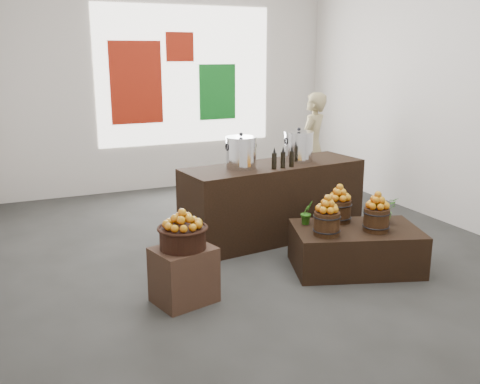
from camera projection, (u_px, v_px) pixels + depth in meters
name	position (u px, v px, depth m)	size (l,w,h in m)	color
ground	(254.00, 247.00, 6.82)	(7.00, 7.00, 0.00)	#343532
back_wall	(169.00, 76.00, 9.41)	(6.00, 0.04, 4.00)	beige
back_opening	(186.00, 76.00, 9.51)	(3.20, 0.02, 2.40)	white
deco_red_left	(136.00, 83.00, 9.17)	(0.90, 0.04, 1.40)	maroon
deco_green_right	(217.00, 92.00, 9.81)	(0.70, 0.04, 1.00)	#10681C
deco_red_upper	(180.00, 47.00, 9.33)	(0.50, 0.04, 0.50)	maroon
crate	(184.00, 275.00, 5.26)	(0.56, 0.46, 0.56)	#4D3224
wicker_basket	(183.00, 238.00, 5.17)	(0.45, 0.45, 0.20)	black
apples_in_basket	(182.00, 219.00, 5.12)	(0.35, 0.35, 0.19)	#A81905
display_table	(355.00, 248.00, 6.08)	(1.40, 0.86, 0.48)	black
apple_bucket_front_left	(327.00, 224.00, 5.77)	(0.28, 0.28, 0.26)	#351E0E
apples_in_bucket_front_left	(328.00, 204.00, 5.71)	(0.21, 0.21, 0.19)	#A81905
apple_bucket_front_right	(376.00, 220.00, 5.90)	(0.28, 0.28, 0.26)	#351E0E
apples_in_bucket_front_right	(378.00, 200.00, 5.85)	(0.21, 0.21, 0.19)	#A81905
apple_bucket_rear	(339.00, 211.00, 6.23)	(0.28, 0.28, 0.26)	#351E0E
apples_in_bucket_rear	(340.00, 192.00, 6.17)	(0.21, 0.21, 0.19)	#A81905
herb_garnish_right	(384.00, 210.00, 6.19)	(0.27, 0.23, 0.30)	#266014
herb_garnish_left	(307.00, 212.00, 6.14)	(0.15, 0.12, 0.28)	#266014
counter	(273.00, 201.00, 7.06)	(2.44, 0.78, 1.00)	black
stock_pot_left	(241.00, 153.00, 6.63)	(0.38, 0.38, 0.38)	silver
stock_pot_center	(298.00, 147.00, 7.08)	(0.38, 0.38, 0.38)	silver
oil_cruets	(285.00, 157.00, 6.69)	(0.27, 0.07, 0.28)	black
shopper	(312.00, 147.00, 8.84)	(0.65, 0.43, 1.78)	#9A8B5E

